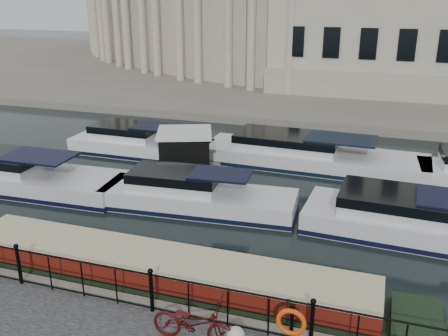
# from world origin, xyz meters

# --- Properties ---
(ground_plane) EXTENTS (160.00, 160.00, 0.00)m
(ground_plane) POSITION_xyz_m (0.00, 0.00, 0.00)
(ground_plane) COLOR black
(ground_plane) RESTS_ON ground
(far_bank) EXTENTS (120.00, 42.00, 0.55)m
(far_bank) POSITION_xyz_m (0.00, 39.00, 0.28)
(far_bank) COLOR #6B665B
(far_bank) RESTS_ON ground_plane
(railing) EXTENTS (24.14, 0.14, 1.22)m
(railing) POSITION_xyz_m (0.00, -2.25, 1.20)
(railing) COLOR black
(railing) RESTS_ON near_quay
(civic_building) EXTENTS (53.55, 31.84, 16.85)m
(civic_building) POSITION_xyz_m (-1.00, 34.71, 7.04)
(civic_building) COLOR #ADA38C
(civic_building) RESTS_ON far_bank
(bicycle) EXTENTS (2.04, 0.74, 1.06)m
(bicycle) POSITION_xyz_m (1.44, -3.03, 1.08)
(bicycle) COLOR #410B0B
(bicycle) RESTS_ON near_quay
(life_ring_post) EXTENTS (0.69, 0.19, 1.12)m
(life_ring_post) POSITION_xyz_m (3.58, -2.55, 1.25)
(life_ring_post) COLOR black
(life_ring_post) RESTS_ON near_quay
(narrowboat) EXTENTS (15.03, 2.03, 1.55)m
(narrowboat) POSITION_xyz_m (-0.49, -0.70, 0.37)
(narrowboat) COLOR black
(narrowboat) RESTS_ON ground_plane
(harbour_hut) EXTENTS (4.12, 3.80, 2.21)m
(harbour_hut) POSITION_xyz_m (-3.55, 8.46, 0.95)
(harbour_hut) COLOR #6B665B
(harbour_hut) RESTS_ON ground_plane
(cabin_cruisers) EXTENTS (27.59, 10.06, 1.99)m
(cabin_cruisers) POSITION_xyz_m (-0.76, 8.08, 0.37)
(cabin_cruisers) COLOR silver
(cabin_cruisers) RESTS_ON ground_plane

